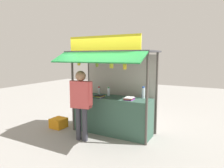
{
  "coord_description": "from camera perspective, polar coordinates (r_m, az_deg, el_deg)",
  "views": [
    {
      "loc": [
        2.5,
        -4.69,
        2.06
      ],
      "look_at": [
        0.0,
        0.0,
        1.34
      ],
      "focal_mm": 32.64,
      "sensor_mm": 36.0,
      "label": 1
    }
  ],
  "objects": [
    {
      "name": "magazine_stack_front_right",
      "position": [
        5.1,
        4.84,
        -4.06
      ],
      "size": [
        0.24,
        0.3,
        0.06
      ],
      "color": "purple",
      "rests_on": "stall_counter"
    },
    {
      "name": "plastic_crate",
      "position": [
        6.24,
        -14.74,
        -10.49
      ],
      "size": [
        0.41,
        0.41,
        0.28
      ],
      "primitive_type": "cube",
      "rotation": [
        0.0,
        0.0,
        -0.04
      ],
      "color": "orange",
      "rests_on": "ground"
    },
    {
      "name": "vendor_person",
      "position": [
        4.99,
        -8.65,
        -4.2
      ],
      "size": [
        0.65,
        0.29,
        1.72
      ],
      "rotation": [
        0.0,
        0.0,
        3.32
      ],
      "color": "#383842",
      "rests_on": "ground"
    },
    {
      "name": "magazine_stack_far_right",
      "position": [
        5.36,
        -3.64,
        -3.52
      ],
      "size": [
        0.25,
        0.29,
        0.05
      ],
      "color": "black",
      "rests_on": "stall_counter"
    },
    {
      "name": "stall_counter",
      "position": [
        5.54,
        0.0,
        -8.7
      ],
      "size": [
        2.13,
        0.62,
        0.99
      ],
      "primitive_type": "cube",
      "color": "#385B4C",
      "rests_on": "ground"
    },
    {
      "name": "water_bottle_right",
      "position": [
        5.31,
        8.74,
        -2.42
      ],
      "size": [
        0.09,
        0.09,
        0.31
      ],
      "color": "silver",
      "rests_on": "stall_counter"
    },
    {
      "name": "banana_bunch_rightmost",
      "position": [
        5.06,
        -4.22,
        5.57
      ],
      "size": [
        0.1,
        0.1,
        0.27
      ],
      "color": "#332D23"
    },
    {
      "name": "banana_bunch_leftmost",
      "position": [
        4.86,
        -0.15,
        5.37
      ],
      "size": [
        0.12,
        0.12,
        0.3
      ],
      "color": "#332D23"
    },
    {
      "name": "banana_bunch_inner_left",
      "position": [
        4.71,
        3.58,
        4.97
      ],
      "size": [
        0.11,
        0.11,
        0.32
      ],
      "color": "#332D23"
    },
    {
      "name": "water_bottle_far_left",
      "position": [
        5.64,
        -3.68,
        -2.04
      ],
      "size": [
        0.07,
        0.07,
        0.25
      ],
      "color": "silver",
      "rests_on": "stall_counter"
    },
    {
      "name": "stall_structure",
      "position": [
        5.44,
        0.6,
        2.28
      ],
      "size": [
        2.33,
        1.52,
        2.55
      ],
      "color": "#4C4742",
      "rests_on": "ground"
    },
    {
      "name": "ground_plane",
      "position": [
        5.7,
        0.0,
        -13.48
      ],
      "size": [
        20.0,
        20.0,
        0.0
      ],
      "primitive_type": "plane",
      "color": "gray"
    },
    {
      "name": "banana_bunch_inner_right",
      "position": [
        5.38,
        -9.23,
        5.86
      ],
      "size": [
        0.1,
        0.1,
        0.25
      ],
      "color": "#332D23"
    },
    {
      "name": "water_bottle_back_left",
      "position": [
        5.59,
        -0.97,
        -2.15
      ],
      "size": [
        0.07,
        0.07,
        0.24
      ],
      "color": "silver",
      "rests_on": "stall_counter"
    }
  ]
}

